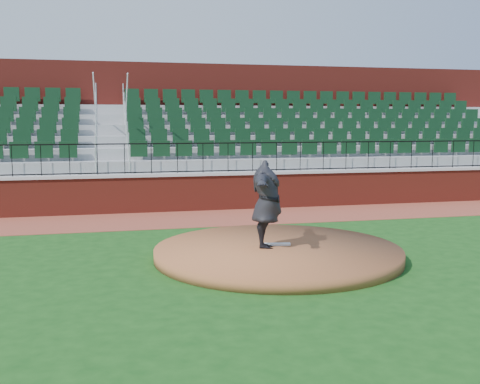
# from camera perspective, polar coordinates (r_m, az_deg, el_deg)

# --- Properties ---
(ground) EXTENTS (90.00, 90.00, 0.00)m
(ground) POSITION_cam_1_polar(r_m,az_deg,el_deg) (12.77, 1.55, -6.62)
(ground) COLOR #134012
(ground) RESTS_ON ground
(warning_track) EXTENTS (34.00, 3.20, 0.01)m
(warning_track) POSITION_cam_1_polar(r_m,az_deg,el_deg) (17.94, -2.86, -2.59)
(warning_track) COLOR brown
(warning_track) RESTS_ON ground
(field_wall) EXTENTS (34.00, 0.35, 1.20)m
(field_wall) POSITION_cam_1_polar(r_m,az_deg,el_deg) (19.41, -3.73, -0.08)
(field_wall) COLOR maroon
(field_wall) RESTS_ON ground
(wall_cap) EXTENTS (34.00, 0.45, 0.10)m
(wall_cap) POSITION_cam_1_polar(r_m,az_deg,el_deg) (19.34, -3.74, 1.83)
(wall_cap) COLOR #B7B7B7
(wall_cap) RESTS_ON field_wall
(wall_railing) EXTENTS (34.00, 0.05, 1.00)m
(wall_railing) POSITION_cam_1_polar(r_m,az_deg,el_deg) (19.29, -3.75, 3.45)
(wall_railing) COLOR black
(wall_railing) RESTS_ON wall_cap
(seating_stands) EXTENTS (34.00, 5.10, 4.60)m
(seating_stands) POSITION_cam_1_polar(r_m,az_deg,el_deg) (21.96, -4.95, 5.19)
(seating_stands) COLOR gray
(seating_stands) RESTS_ON ground
(concourse_wall) EXTENTS (34.00, 0.50, 5.50)m
(concourse_wall) POSITION_cam_1_polar(r_m,az_deg,el_deg) (24.72, -5.91, 6.44)
(concourse_wall) COLOR maroon
(concourse_wall) RESTS_ON ground
(pitchers_mound) EXTENTS (5.50, 5.50, 0.25)m
(pitchers_mound) POSITION_cam_1_polar(r_m,az_deg,el_deg) (12.72, 3.81, -6.11)
(pitchers_mound) COLOR brown
(pitchers_mound) RESTS_ON ground
(pitching_rubber) EXTENTS (0.63, 0.25, 0.04)m
(pitching_rubber) POSITION_cam_1_polar(r_m,az_deg,el_deg) (12.88, 3.74, -5.28)
(pitching_rubber) COLOR white
(pitching_rubber) RESTS_ON pitchers_mound
(pitcher) EXTENTS (1.30, 2.48, 1.95)m
(pitcher) POSITION_cam_1_polar(r_m,az_deg,el_deg) (12.43, 2.70, -1.24)
(pitcher) COLOR black
(pitcher) RESTS_ON pitchers_mound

